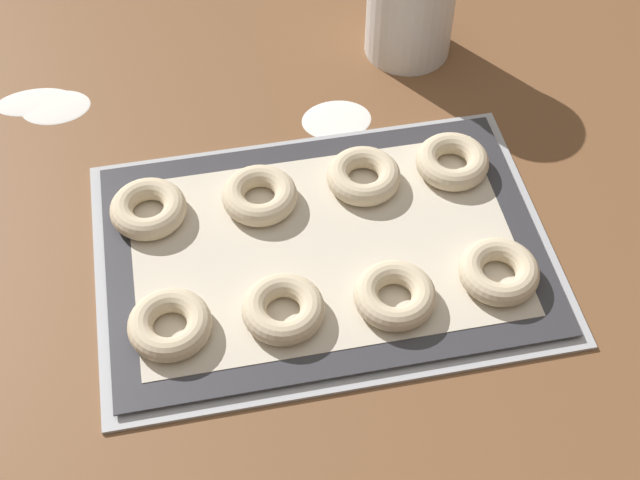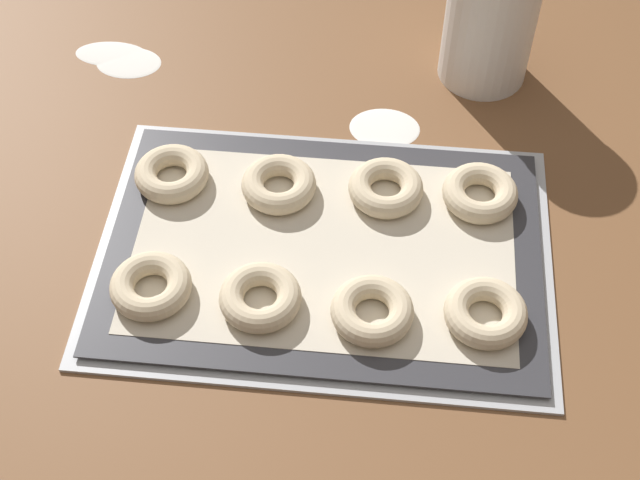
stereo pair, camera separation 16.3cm
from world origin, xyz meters
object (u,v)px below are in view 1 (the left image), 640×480
bagel_back_far_left (148,209)px  bagel_back_mid_right (364,176)px  bagel_front_far_left (170,325)px  bagel_front_mid_right (395,295)px  bagel_back_mid_left (260,195)px  baking_tray (320,252)px  bagel_front_mid_left (283,309)px  bagel_front_far_right (499,272)px  bagel_back_far_right (452,161)px

bagel_back_far_left → bagel_back_mid_right: bearing=0.6°
bagel_front_far_left → bagel_back_mid_right: 0.27m
bagel_front_mid_right → bagel_back_mid_left: (-0.11, 0.15, 0.00)m
baking_tray → bagel_front_mid_left: bagel_front_mid_left is taller
bagel_front_far_right → bagel_front_mid_right: bearing=-175.7°
bagel_front_mid_left → bagel_back_mid_right: 0.19m
baking_tray → bagel_front_far_left: (-0.16, -0.07, 0.02)m
bagel_front_far_left → bagel_back_far_right: (0.32, 0.15, 0.00)m
bagel_front_far_right → bagel_back_mid_left: bearing=146.4°
bagel_back_mid_left → bagel_back_mid_right: 0.11m
bagel_front_mid_left → bagel_back_far_left: same height
bagel_front_mid_right → bagel_front_far_right: 0.11m
bagel_front_mid_right → bagel_back_mid_right: bearing=88.3°
bagel_front_far_left → bagel_front_mid_right: 0.22m
baking_tray → bagel_front_far_left: size_ratio=5.82×
bagel_front_mid_left → bagel_front_far_right: (0.22, 0.00, 0.00)m
baking_tray → bagel_front_mid_right: bagel_front_mid_right is taller
bagel_front_mid_left → bagel_back_far_left: 0.19m
baking_tray → bagel_front_far_right: size_ratio=5.82×
bagel_front_far_left → bagel_back_far_right: 0.36m
bagel_front_mid_left → bagel_front_far_right: same height
bagel_front_mid_left → bagel_front_mid_right: (0.11, -0.01, 0.00)m
bagel_back_far_right → bagel_front_mid_left: bearing=-143.8°
bagel_front_mid_right → bagel_back_far_right: (0.11, 0.16, 0.00)m
baking_tray → bagel_front_far_right: (0.17, -0.07, 0.02)m
bagel_front_far_right → bagel_back_mid_right: 0.18m
bagel_front_mid_left → bagel_back_far_right: size_ratio=1.00×
bagel_front_mid_right → bagel_back_mid_left: size_ratio=1.00×
bagel_front_far_left → bagel_front_far_right: 0.33m
bagel_front_mid_right → bagel_back_mid_left: bearing=125.7°
bagel_back_far_left → bagel_back_far_right: bearing=0.9°
bagel_front_far_right → bagel_back_mid_right: bearing=124.5°
bagel_back_mid_right → bagel_back_far_right: same height
bagel_front_far_right → bagel_back_far_right: same height
bagel_front_mid_left → bagel_back_mid_left: size_ratio=1.00×
bagel_front_far_left → bagel_back_mid_left: 0.18m
bagel_back_far_left → bagel_back_mid_left: (0.12, -0.00, 0.00)m
bagel_front_mid_right → bagel_back_far_left: bearing=145.5°
bagel_back_far_left → bagel_front_mid_left: bearing=-52.0°
bagel_back_mid_left → baking_tray: bearing=-54.3°
bagel_back_mid_left → bagel_front_far_left: bearing=-126.6°
baking_tray → bagel_front_mid_right: size_ratio=5.82×
bagel_back_mid_right → bagel_back_far_left: bearing=-179.4°
bagel_front_far_left → bagel_back_far_right: size_ratio=1.00×
bagel_back_far_left → bagel_back_mid_right: (0.23, 0.00, 0.00)m
bagel_front_far_left → bagel_front_far_right: same height
bagel_back_mid_right → bagel_back_far_right: 0.10m
bagel_back_mid_right → bagel_back_far_right: bearing=1.4°
bagel_back_mid_left → bagel_back_far_left: bearing=178.2°
bagel_back_far_right → bagel_back_far_left: bearing=-179.1°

